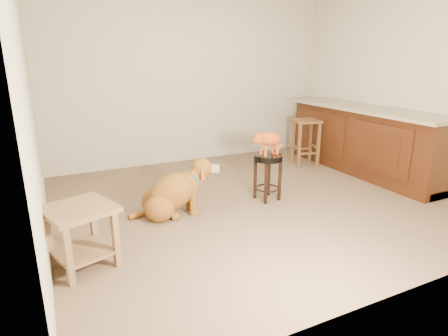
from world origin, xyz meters
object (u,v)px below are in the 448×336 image
side_table (81,228)px  padded_stool (268,168)px  tabby_kitten (268,140)px  golden_retriever (173,194)px  wood_stool (305,141)px

side_table → padded_stool: bearing=15.9°
padded_stool → tabby_kitten: bearing=-179.2°
padded_stool → golden_retriever: (-1.14, 0.06, -0.15)m
wood_stool → side_table: (-3.42, -1.62, -0.03)m
tabby_kitten → golden_retriever: bearing=170.6°
side_table → tabby_kitten: tabby_kitten is taller
padded_stool → side_table: 2.19m
padded_stool → wood_stool: bearing=37.6°
side_table → tabby_kitten: (2.09, 0.60, 0.38)m
wood_stool → side_table: size_ratio=1.12×
tabby_kitten → side_table: bearing=-170.5°
padded_stool → side_table: bearing=-164.1°
tabby_kitten → padded_stool: bearing=-5.7°
side_table → wood_stool: bearing=25.3°
wood_stool → tabby_kitten: size_ratio=1.40×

